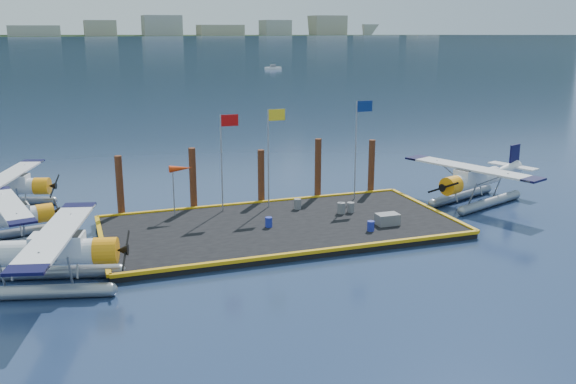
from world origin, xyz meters
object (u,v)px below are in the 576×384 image
drum_1 (371,226)px  piling_4 (371,168)px  piling_1 (193,181)px  drum_0 (269,222)px  seaplane_d (473,182)px  piling_0 (120,188)px  drum_5 (297,204)px  flagpole_blue (359,135)px  piling_2 (261,178)px  piling_3 (318,170)px  drum_4 (341,208)px  seaplane_b (4,221)px  crate (387,219)px  windsock (181,170)px  drum_2 (351,207)px  seaplane_a (49,256)px  flagpole_yellow (271,143)px  flagpole_red (225,148)px  seaplane_c (7,189)px

drum_1 → piling_4: bearing=63.6°
piling_1 → drum_0: bearing=-60.5°
seaplane_d → piling_0: 22.83m
drum_5 → seaplane_d: bearing=-7.2°
flagpole_blue → piling_2: bearing=165.5°
piling_3 → drum_4: bearing=-93.2°
seaplane_b → piling_4: piling_4 is taller
drum_1 → crate: size_ratio=0.44×
flagpole_blue → piling_4: flagpole_blue is taller
drum_0 → piling_2: bearing=77.2°
drum_0 → drum_5: 4.14m
windsock → piling_2: size_ratio=0.82×
drum_2 → piling_0: 14.18m
drum_0 → drum_5: drum_5 is taller
seaplane_d → seaplane_a: bearing=81.1°
flagpole_yellow → piling_4: flagpole_yellow is taller
seaplane_a → crate: seaplane_a is taller
piling_3 → drum_0: bearing=-133.0°
flagpole_yellow → flagpole_blue: 6.00m
piling_1 → drum_2: bearing=-26.7°
drum_2 → piling_4: piling_4 is taller
piling_0 → piling_2: (9.00, 0.00, -0.10)m
flagpole_red → flagpole_yellow: bearing=0.0°
seaplane_a → windsock: 11.37m
drum_5 → piling_4: piling_4 is taller
piling_0 → piling_1: (4.50, 0.00, 0.10)m
seaplane_d → drum_0: seaplane_d is taller
drum_5 → flagpole_red: size_ratio=0.11×
drum_4 → drum_5: size_ratio=1.04×
flagpole_yellow → piling_3: 4.75m
windsock → piling_2: piling_2 is taller
drum_4 → flagpole_yellow: size_ratio=0.11×
seaplane_a → seaplane_c: (-2.75, 14.68, -0.15)m
flagpole_yellow → drum_0: bearing=-110.2°
flagpole_yellow → flagpole_blue: size_ratio=0.95×
piling_1 → piling_3: size_ratio=0.98×
drum_5 → piling_2: 3.31m
seaplane_d → flagpole_blue: size_ratio=1.48×
drum_0 → crate: size_ratio=0.44×
drum_2 → piling_1: bearing=153.3°
drum_0 → drum_1: (5.20, -2.58, -0.00)m
seaplane_a → windsock: bearing=152.4°
drum_4 → windsock: size_ratio=0.22×
piling_1 → piling_3: (8.50, 0.00, 0.05)m
drum_0 → drum_2: drum_2 is taller
drum_4 → piling_0: bearing=160.6°
drum_1 → drum_4: drum_4 is taller
drum_0 → piling_1: size_ratio=0.14×
seaplane_b → drum_0: size_ratio=14.90×
drum_2 → drum_4: 0.65m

